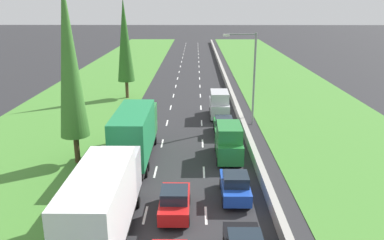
{
  "coord_description": "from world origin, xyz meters",
  "views": [
    {
      "loc": [
        1.14,
        0.79,
        11.82
      ],
      "look_at": [
        0.81,
        35.6,
        1.34
      ],
      "focal_mm": 37.05,
      "sensor_mm": 36.0,
      "label": 1
    }
  ],
  "objects_px": {
    "poplar_tree_third": "(125,40)",
    "poplar_tree_second": "(69,59)",
    "street_light_mast": "(251,72)",
    "white_box_truck_left_lane": "(104,203)",
    "red_hatchback_centre_lane_third": "(175,202)",
    "green_box_truck_left_lane": "(135,133)",
    "blue_hatchback_right_lane": "(235,186)",
    "silver_van_right_lane": "(219,104)",
    "green_hatchback_right_lane": "(224,125)",
    "green_van_right_lane": "(229,142)"
  },
  "relations": [
    {
      "from": "poplar_tree_third",
      "to": "poplar_tree_second",
      "type": "bearing_deg",
      "value": -90.73
    },
    {
      "from": "poplar_tree_third",
      "to": "street_light_mast",
      "type": "distance_m",
      "value": 17.96
    },
    {
      "from": "white_box_truck_left_lane",
      "to": "red_hatchback_centre_lane_third",
      "type": "relative_size",
      "value": 2.41
    },
    {
      "from": "white_box_truck_left_lane",
      "to": "green_box_truck_left_lane",
      "type": "relative_size",
      "value": 1.0
    },
    {
      "from": "blue_hatchback_right_lane",
      "to": "silver_van_right_lane",
      "type": "height_order",
      "value": "silver_van_right_lane"
    },
    {
      "from": "white_box_truck_left_lane",
      "to": "silver_van_right_lane",
      "type": "height_order",
      "value": "white_box_truck_left_lane"
    },
    {
      "from": "green_hatchback_right_lane",
      "to": "street_light_mast",
      "type": "height_order",
      "value": "street_light_mast"
    },
    {
      "from": "silver_van_right_lane",
      "to": "poplar_tree_second",
      "type": "xyz_separation_m",
      "value": [
        -11.44,
        -12.48,
        6.49
      ]
    },
    {
      "from": "white_box_truck_left_lane",
      "to": "green_hatchback_right_lane",
      "type": "distance_m",
      "value": 18.59
    },
    {
      "from": "blue_hatchback_right_lane",
      "to": "green_hatchback_right_lane",
      "type": "distance_m",
      "value": 12.42
    },
    {
      "from": "silver_van_right_lane",
      "to": "poplar_tree_second",
      "type": "height_order",
      "value": "poplar_tree_second"
    },
    {
      "from": "red_hatchback_centre_lane_third",
      "to": "poplar_tree_second",
      "type": "xyz_separation_m",
      "value": [
        -7.78,
        7.62,
        7.05
      ]
    },
    {
      "from": "silver_van_right_lane",
      "to": "poplar_tree_second",
      "type": "bearing_deg",
      "value": -132.53
    },
    {
      "from": "green_van_right_lane",
      "to": "poplar_tree_third",
      "type": "xyz_separation_m",
      "value": [
        -11.25,
        20.15,
        5.82
      ]
    },
    {
      "from": "blue_hatchback_right_lane",
      "to": "white_box_truck_left_lane",
      "type": "height_order",
      "value": "white_box_truck_left_lane"
    },
    {
      "from": "green_hatchback_right_lane",
      "to": "poplar_tree_second",
      "type": "bearing_deg",
      "value": -149.27
    },
    {
      "from": "green_hatchback_right_lane",
      "to": "poplar_tree_third",
      "type": "xyz_separation_m",
      "value": [
        -11.27,
        14.21,
        6.38
      ]
    },
    {
      "from": "poplar_tree_second",
      "to": "blue_hatchback_right_lane",
      "type": "bearing_deg",
      "value": -25.95
    },
    {
      "from": "green_van_right_lane",
      "to": "green_box_truck_left_lane",
      "type": "relative_size",
      "value": 0.52
    },
    {
      "from": "poplar_tree_second",
      "to": "poplar_tree_third",
      "type": "xyz_separation_m",
      "value": [
        0.27,
        21.07,
        -0.67
      ]
    },
    {
      "from": "green_van_right_lane",
      "to": "silver_van_right_lane",
      "type": "bearing_deg",
      "value": 90.38
    },
    {
      "from": "silver_van_right_lane",
      "to": "street_light_mast",
      "type": "distance_m",
      "value": 5.36
    },
    {
      "from": "street_light_mast",
      "to": "green_box_truck_left_lane",
      "type": "bearing_deg",
      "value": -136.28
    },
    {
      "from": "green_hatchback_right_lane",
      "to": "poplar_tree_second",
      "type": "xyz_separation_m",
      "value": [
        -11.54,
        -6.86,
        7.05
      ]
    },
    {
      "from": "silver_van_right_lane",
      "to": "poplar_tree_second",
      "type": "distance_m",
      "value": 18.13
    },
    {
      "from": "green_hatchback_right_lane",
      "to": "street_light_mast",
      "type": "relative_size",
      "value": 0.43
    },
    {
      "from": "red_hatchback_centre_lane_third",
      "to": "street_light_mast",
      "type": "relative_size",
      "value": 0.43
    },
    {
      "from": "blue_hatchback_right_lane",
      "to": "poplar_tree_third",
      "type": "xyz_separation_m",
      "value": [
        -11.16,
        26.63,
        6.38
      ]
    },
    {
      "from": "red_hatchback_centre_lane_third",
      "to": "silver_van_right_lane",
      "type": "xyz_separation_m",
      "value": [
        3.66,
        20.1,
        0.56
      ]
    },
    {
      "from": "blue_hatchback_right_lane",
      "to": "green_van_right_lane",
      "type": "height_order",
      "value": "green_van_right_lane"
    },
    {
      "from": "green_van_right_lane",
      "to": "poplar_tree_second",
      "type": "bearing_deg",
      "value": -175.41
    },
    {
      "from": "green_box_truck_left_lane",
      "to": "poplar_tree_third",
      "type": "bearing_deg",
      "value": 101.34
    },
    {
      "from": "blue_hatchback_right_lane",
      "to": "red_hatchback_centre_lane_third",
      "type": "distance_m",
      "value": 4.18
    },
    {
      "from": "blue_hatchback_right_lane",
      "to": "red_hatchback_centre_lane_third",
      "type": "height_order",
      "value": "same"
    },
    {
      "from": "street_light_mast",
      "to": "poplar_tree_second",
      "type": "bearing_deg",
      "value": -144.95
    },
    {
      "from": "green_van_right_lane",
      "to": "poplar_tree_third",
      "type": "relative_size",
      "value": 0.4
    },
    {
      "from": "silver_van_right_lane",
      "to": "poplar_tree_third",
      "type": "height_order",
      "value": "poplar_tree_third"
    },
    {
      "from": "blue_hatchback_right_lane",
      "to": "green_box_truck_left_lane",
      "type": "xyz_separation_m",
      "value": [
        -7.04,
        6.11,
        1.35
      ]
    },
    {
      "from": "blue_hatchback_right_lane",
      "to": "red_hatchback_centre_lane_third",
      "type": "relative_size",
      "value": 1.0
    },
    {
      "from": "green_box_truck_left_lane",
      "to": "poplar_tree_second",
      "type": "distance_m",
      "value": 7.21
    },
    {
      "from": "poplar_tree_third",
      "to": "blue_hatchback_right_lane",
      "type": "bearing_deg",
      "value": -67.27
    },
    {
      "from": "blue_hatchback_right_lane",
      "to": "silver_van_right_lane",
      "type": "xyz_separation_m",
      "value": [
        0.02,
        18.04,
        0.56
      ]
    },
    {
      "from": "street_light_mast",
      "to": "green_hatchback_right_lane",
      "type": "bearing_deg",
      "value": -130.98
    },
    {
      "from": "green_van_right_lane",
      "to": "silver_van_right_lane",
      "type": "xyz_separation_m",
      "value": [
        -0.08,
        11.55,
        0.0
      ]
    },
    {
      "from": "green_box_truck_left_lane",
      "to": "street_light_mast",
      "type": "bearing_deg",
      "value": 43.72
    },
    {
      "from": "green_hatchback_right_lane",
      "to": "silver_van_right_lane",
      "type": "height_order",
      "value": "silver_van_right_lane"
    },
    {
      "from": "green_box_truck_left_lane",
      "to": "green_van_right_lane",
      "type": "bearing_deg",
      "value": 2.97
    },
    {
      "from": "green_box_truck_left_lane",
      "to": "street_light_mast",
      "type": "xyz_separation_m",
      "value": [
        9.9,
        9.47,
        3.05
      ]
    },
    {
      "from": "blue_hatchback_right_lane",
      "to": "poplar_tree_second",
      "type": "bearing_deg",
      "value": 154.05
    },
    {
      "from": "silver_van_right_lane",
      "to": "poplar_tree_third",
      "type": "xyz_separation_m",
      "value": [
        -11.18,
        8.6,
        5.82
      ]
    }
  ]
}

